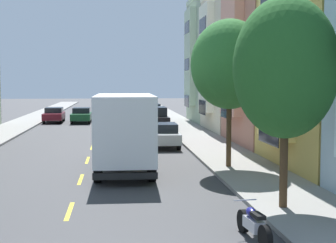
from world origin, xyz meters
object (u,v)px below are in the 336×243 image
at_px(parked_suv_champagne, 142,107).
at_px(parked_suv_black, 154,119).
at_px(delivery_box_truck, 125,127).
at_px(parked_motorcycle, 253,224).
at_px(street_tree_nearest, 285,68).
at_px(moving_forest_sedan, 82,115).
at_px(street_tree_second, 229,64).
at_px(parked_sedan_burgundy, 54,115).
at_px(parked_suv_teal, 149,114).
at_px(parked_sedan_silver, 163,135).

bearing_deg(parked_suv_champagne, parked_suv_black, -90.05).
height_order(delivery_box_truck, parked_motorcycle, delivery_box_truck).
bearing_deg(street_tree_nearest, parked_motorcycle, -121.70).
relative_size(parked_suv_black, moving_forest_sedan, 1.07).
bearing_deg(street_tree_second, parked_sedan_burgundy, 111.72).
distance_m(delivery_box_truck, parked_motorcycle, 10.79).
height_order(parked_suv_teal, parked_motorcycle, parked_suv_teal).
bearing_deg(parked_suv_teal, parked_motorcycle, -89.46).
height_order(delivery_box_truck, parked_sedan_silver, delivery_box_truck).
bearing_deg(parked_suv_champagne, street_tree_nearest, -87.50).
xyz_separation_m(street_tree_nearest, parked_suv_champagne, (-1.94, 44.45, -3.32)).
bearing_deg(parked_motorcycle, moving_forest_sedan, 100.14).
xyz_separation_m(parked_sedan_burgundy, parked_suv_teal, (8.88, -3.84, 0.24)).
distance_m(parked_suv_teal, parked_motorcycle, 33.47).
bearing_deg(parked_suv_teal, parked_sedan_burgundy, 156.63).
relative_size(delivery_box_truck, parked_suv_champagne, 1.65).
xyz_separation_m(street_tree_second, parked_suv_champagne, (-1.94, 37.05, -3.67)).
height_order(parked_sedan_burgundy, parked_sedan_silver, same).
bearing_deg(parked_sedan_silver, parked_motorcycle, -88.28).
xyz_separation_m(street_tree_second, parked_suv_teal, (-1.97, 23.39, -3.67)).
relative_size(street_tree_nearest, delivery_box_truck, 0.78).
relative_size(parked_sedan_silver, moving_forest_sedan, 1.00).
relative_size(parked_suv_teal, moving_forest_sedan, 1.08).
distance_m(street_tree_second, parked_sedan_silver, 9.18).
bearing_deg(parked_motorcycle, parked_suv_black, 90.64).
bearing_deg(parked_sedan_silver, street_tree_nearest, -81.90).
xyz_separation_m(street_tree_nearest, parked_suv_black, (-1.96, 24.96, -3.32)).
xyz_separation_m(street_tree_nearest, moving_forest_sedan, (-8.20, 33.93, -3.55)).
distance_m(delivery_box_truck, parked_sedan_silver, 8.26).
height_order(street_tree_second, parked_suv_champagne, street_tree_second).
relative_size(parked_suv_teal, parked_suv_black, 1.01).
height_order(parked_sedan_burgundy, parked_suv_champagne, parked_suv_champagne).
xyz_separation_m(street_tree_nearest, parked_sedan_burgundy, (-10.85, 34.63, -3.55)).
bearing_deg(parked_motorcycle, parked_suv_champagne, 90.36).
bearing_deg(parked_sedan_burgundy, parked_suv_champagne, 47.82).
distance_m(parked_suv_champagne, moving_forest_sedan, 12.25).
height_order(parked_sedan_burgundy, parked_suv_teal, parked_suv_teal).
relative_size(parked_sedan_burgundy, parked_suv_black, 0.94).
xyz_separation_m(parked_suv_teal, parked_suv_black, (0.01, -5.83, 0.00)).
relative_size(parked_sedan_silver, parked_suv_champagne, 0.93).
bearing_deg(street_tree_second, street_tree_nearest, -90.00).
relative_size(delivery_box_truck, parked_suv_teal, 1.65).
bearing_deg(delivery_box_truck, parked_sedan_burgundy, 103.00).
bearing_deg(moving_forest_sedan, street_tree_nearest, -76.41).
xyz_separation_m(street_tree_second, parked_sedan_burgundy, (-10.85, 27.23, -3.91)).
distance_m(parked_sedan_silver, parked_suv_champagne, 29.04).
relative_size(parked_sedan_silver, parked_motorcycle, 2.20).
bearing_deg(parked_suv_black, delivery_box_truck, -98.66).
height_order(parked_suv_black, parked_suv_champagne, same).
distance_m(street_tree_second, parked_motorcycle, 11.06).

